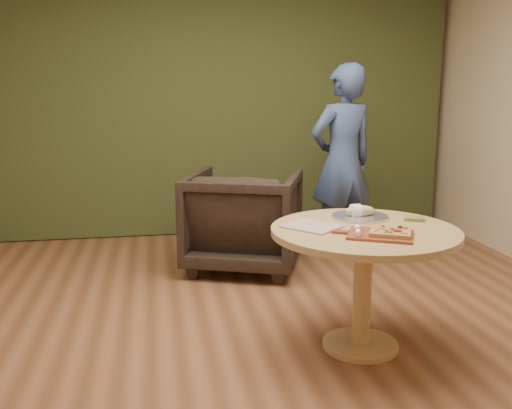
{
  "coord_description": "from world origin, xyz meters",
  "views": [
    {
      "loc": [
        -0.72,
        -3.13,
        1.57
      ],
      "look_at": [
        -0.12,
        0.25,
        0.85
      ],
      "focal_mm": 40.0,
      "sensor_mm": 36.0,
      "label": 1
    }
  ],
  "objects_px": {
    "pedestal_table": "(364,251)",
    "armchair": "(244,215)",
    "flatbread_pizza": "(391,232)",
    "bread_roll": "(359,211)",
    "cutlery_roll": "(358,230)",
    "person_standing": "(342,162)",
    "pizza_paddle": "(379,235)",
    "serving_tray": "(360,217)"
  },
  "relations": [
    {
      "from": "pedestal_table",
      "to": "armchair",
      "type": "bearing_deg",
      "value": 105.28
    },
    {
      "from": "flatbread_pizza",
      "to": "bread_roll",
      "type": "distance_m",
      "value": 0.46
    },
    {
      "from": "flatbread_pizza",
      "to": "cutlery_roll",
      "type": "relative_size",
      "value": 1.51
    },
    {
      "from": "armchair",
      "to": "person_standing",
      "type": "distance_m",
      "value": 1.05
    },
    {
      "from": "pizza_paddle",
      "to": "cutlery_roll",
      "type": "relative_size",
      "value": 2.41
    },
    {
      "from": "cutlery_roll",
      "to": "person_standing",
      "type": "xyz_separation_m",
      "value": [
        0.59,
        2.03,
        0.1
      ]
    },
    {
      "from": "flatbread_pizza",
      "to": "serving_tray",
      "type": "xyz_separation_m",
      "value": [
        -0.01,
        0.46,
        -0.02
      ]
    },
    {
      "from": "serving_tray",
      "to": "bread_roll",
      "type": "distance_m",
      "value": 0.04
    },
    {
      "from": "pedestal_table",
      "to": "pizza_paddle",
      "type": "xyz_separation_m",
      "value": [
        0.01,
        -0.18,
        0.15
      ]
    },
    {
      "from": "serving_tray",
      "to": "pedestal_table",
      "type": "bearing_deg",
      "value": -104.08
    },
    {
      "from": "person_standing",
      "to": "flatbread_pizza",
      "type": "bearing_deg",
      "value": 63.89
    },
    {
      "from": "bread_roll",
      "to": "pizza_paddle",
      "type": "bearing_deg",
      "value": -95.84
    },
    {
      "from": "pedestal_table",
      "to": "cutlery_roll",
      "type": "relative_size",
      "value": 5.64
    },
    {
      "from": "pedestal_table",
      "to": "cutlery_roll",
      "type": "distance_m",
      "value": 0.25
    },
    {
      "from": "flatbread_pizza",
      "to": "cutlery_roll",
      "type": "xyz_separation_m",
      "value": [
        -0.17,
        0.05,
        0.0
      ]
    },
    {
      "from": "bread_roll",
      "to": "person_standing",
      "type": "height_order",
      "value": "person_standing"
    },
    {
      "from": "serving_tray",
      "to": "armchair",
      "type": "bearing_deg",
      "value": 110.35
    },
    {
      "from": "bread_roll",
      "to": "cutlery_roll",
      "type": "bearing_deg",
      "value": -110.69
    },
    {
      "from": "pedestal_table",
      "to": "armchair",
      "type": "distance_m",
      "value": 1.73
    },
    {
      "from": "flatbread_pizza",
      "to": "armchair",
      "type": "relative_size",
      "value": 0.31
    },
    {
      "from": "cutlery_roll",
      "to": "serving_tray",
      "type": "relative_size",
      "value": 0.55
    },
    {
      "from": "pedestal_table",
      "to": "bread_roll",
      "type": "height_order",
      "value": "bread_roll"
    },
    {
      "from": "person_standing",
      "to": "armchair",
      "type": "bearing_deg",
      "value": -2.26
    },
    {
      "from": "pedestal_table",
      "to": "flatbread_pizza",
      "type": "xyz_separation_m",
      "value": [
        0.08,
        -0.2,
        0.17
      ]
    },
    {
      "from": "pizza_paddle",
      "to": "person_standing",
      "type": "bearing_deg",
      "value": 103.53
    },
    {
      "from": "pizza_paddle",
      "to": "cutlery_roll",
      "type": "bearing_deg",
      "value": -167.57
    },
    {
      "from": "pizza_paddle",
      "to": "bread_roll",
      "type": "xyz_separation_m",
      "value": [
        0.05,
        0.44,
        0.04
      ]
    },
    {
      "from": "bread_roll",
      "to": "armchair",
      "type": "xyz_separation_m",
      "value": [
        -0.51,
        1.4,
        -0.32
      ]
    },
    {
      "from": "pizza_paddle",
      "to": "flatbread_pizza",
      "type": "relative_size",
      "value": 1.6
    },
    {
      "from": "flatbread_pizza",
      "to": "person_standing",
      "type": "xyz_separation_m",
      "value": [
        0.41,
        2.07,
        0.11
      ]
    },
    {
      "from": "cutlery_roll",
      "to": "bread_roll",
      "type": "bearing_deg",
      "value": 87.25
    },
    {
      "from": "cutlery_roll",
      "to": "armchair",
      "type": "xyz_separation_m",
      "value": [
        -0.35,
        1.82,
        -0.31
      ]
    },
    {
      "from": "cutlery_roll",
      "to": "person_standing",
      "type": "height_order",
      "value": "person_standing"
    },
    {
      "from": "serving_tray",
      "to": "bread_roll",
      "type": "xyz_separation_m",
      "value": [
        -0.01,
        0.0,
        0.04
      ]
    },
    {
      "from": "pizza_paddle",
      "to": "serving_tray",
      "type": "bearing_deg",
      "value": 109.56
    },
    {
      "from": "flatbread_pizza",
      "to": "serving_tray",
      "type": "bearing_deg",
      "value": 91.21
    },
    {
      "from": "cutlery_roll",
      "to": "flatbread_pizza",
      "type": "bearing_deg",
      "value": 2.97
    },
    {
      "from": "serving_tray",
      "to": "pizza_paddle",
      "type": "bearing_deg",
      "value": -96.98
    },
    {
      "from": "pedestal_table",
      "to": "flatbread_pizza",
      "type": "distance_m",
      "value": 0.27
    },
    {
      "from": "serving_tray",
      "to": "person_standing",
      "type": "bearing_deg",
      "value": 75.39
    },
    {
      "from": "cutlery_roll",
      "to": "bread_roll",
      "type": "relative_size",
      "value": 1.01
    },
    {
      "from": "person_standing",
      "to": "bread_roll",
      "type": "bearing_deg",
      "value": 60.19
    }
  ]
}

